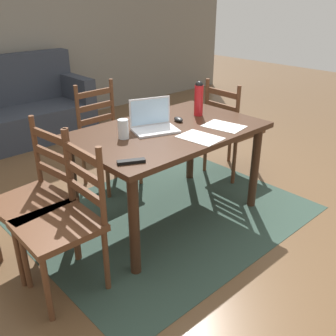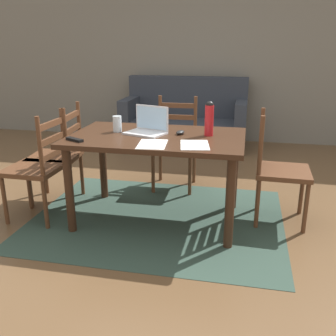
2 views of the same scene
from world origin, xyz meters
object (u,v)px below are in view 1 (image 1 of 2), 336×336
at_px(chair_left_far, 36,199).
at_px(tv_remote, 131,161).
at_px(water_bottle, 199,98).
at_px(chair_right_far, 231,130).
at_px(dining_table, 168,141).
at_px(couch, 13,112).
at_px(chair_left_near, 64,222).
at_px(laptop, 153,122).
at_px(drinking_glass, 123,129).
at_px(chair_far_head, 108,137).
at_px(computer_mouse, 178,119).

xyz_separation_m(chair_left_far, tv_remote, (0.42, -0.49, 0.30)).
bearing_deg(water_bottle, chair_right_far, 9.33).
bearing_deg(water_bottle, dining_table, -168.47).
xyz_separation_m(couch, tv_remote, (-0.41, -2.88, 0.41)).
xyz_separation_m(chair_left_near, water_bottle, (1.43, 0.27, 0.44)).
bearing_deg(chair_left_far, laptop, -7.19).
bearing_deg(chair_left_near, tv_remote, -16.48).
relative_size(water_bottle, drinking_glass, 2.08).
bearing_deg(chair_far_head, water_bottle, -60.30).
bearing_deg(chair_right_far, tv_remote, -163.02).
xyz_separation_m(chair_right_far, tv_remote, (-1.59, -0.49, 0.30)).
distance_m(dining_table, water_bottle, 0.49).
distance_m(computer_mouse, tv_remote, 0.86).
xyz_separation_m(drinking_glass, computer_mouse, (0.55, 0.01, -0.05)).
bearing_deg(tv_remote, laptop, -25.86).
bearing_deg(laptop, couch, 92.07).
height_order(chair_far_head, water_bottle, water_bottle).
relative_size(chair_left_near, couch, 0.53).
bearing_deg(chair_far_head, dining_table, -89.92).
relative_size(chair_left_near, drinking_glass, 6.98).
height_order(dining_table, chair_left_far, chair_left_far).
bearing_deg(drinking_glass, chair_right_far, 4.74).
bearing_deg(couch, chair_left_far, -109.02).
relative_size(chair_right_far, computer_mouse, 9.50).
distance_m(chair_far_head, computer_mouse, 0.83).
bearing_deg(chair_left_near, couch, 73.36).
distance_m(dining_table, chair_left_near, 1.04).
height_order(water_bottle, computer_mouse, water_bottle).
bearing_deg(couch, chair_right_far, -63.59).
distance_m(couch, drinking_glass, 2.56).
bearing_deg(chair_left_far, chair_left_near, -89.96).
bearing_deg(water_bottle, drinking_glass, -178.75).
distance_m(laptop, water_bottle, 0.52).
distance_m(dining_table, couch, 2.60).
bearing_deg(water_bottle, chair_left_near, -169.40).
relative_size(chair_left_far, chair_right_far, 1.00).
height_order(laptop, water_bottle, water_bottle).
relative_size(laptop, drinking_glass, 2.76).
distance_m(couch, laptop, 2.55).
xyz_separation_m(chair_left_near, chair_far_head, (1.00, 1.00, 0.00)).
xyz_separation_m(laptop, tv_remote, (-0.50, -0.37, -0.05)).
height_order(laptop, drinking_glass, laptop).
bearing_deg(chair_left_near, dining_table, 10.22).
bearing_deg(couch, chair_far_head, -84.10).
xyz_separation_m(water_bottle, drinking_glass, (-0.78, -0.02, -0.08)).
height_order(chair_right_far, laptop, laptop).
xyz_separation_m(drinking_glass, tv_remote, (-0.22, -0.37, -0.06)).
relative_size(couch, tv_remote, 10.59).
bearing_deg(water_bottle, computer_mouse, -178.38).
distance_m(chair_right_far, chair_far_head, 1.19).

